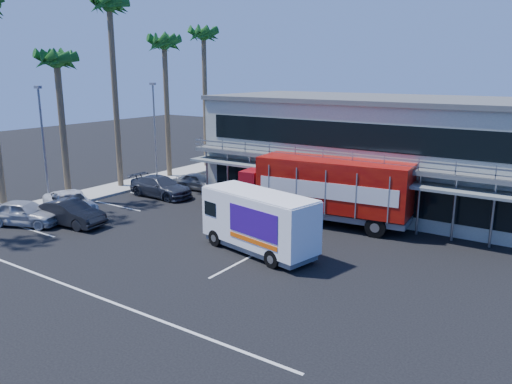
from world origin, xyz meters
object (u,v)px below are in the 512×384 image
Objects in this scene: red_truck at (321,188)px; white_van at (259,221)px; parked_car_a at (25,213)px; parked_car_b at (70,213)px.

red_truck is 6.44m from white_van.
parked_car_a is 0.99× the size of parked_car_b.
red_truck reaches higher than parked_car_a.
red_truck is at bearing 100.46° from white_van.
parked_car_a is (-14.14, -4.00, -0.89)m from white_van.
white_van is 12.17m from parked_car_b.
red_truck reaches higher than parked_car_b.
white_van reaches higher than parked_car_a.
parked_car_b is (-12.08, -8.91, -1.42)m from red_truck.
white_van is 14.73m from parked_car_a.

